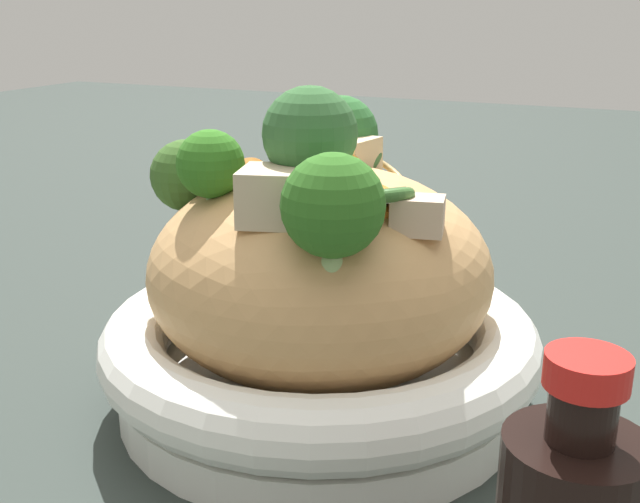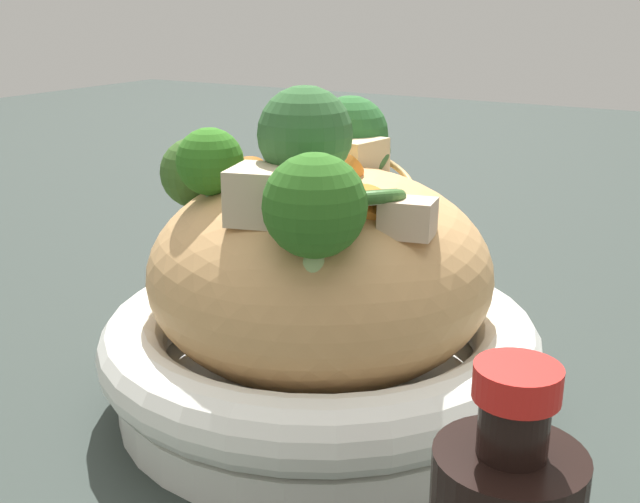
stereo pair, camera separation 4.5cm
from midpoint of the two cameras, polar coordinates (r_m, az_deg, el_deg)
The scene contains 7 objects.
ground_plane at distance 0.49m, azimuth 2.68°, elevation -10.95°, with size 3.00×3.00×0.00m, color #2C342F.
serving_bowl at distance 0.48m, azimuth 2.74°, elevation -7.55°, with size 0.26×0.26×0.06m.
noodle_heap at distance 0.46m, azimuth 2.84°, elevation -1.48°, with size 0.20×0.20×0.13m.
broccoli_florets at distance 0.43m, azimuth 0.60°, elevation 6.61°, with size 0.20×0.19×0.10m.
carrot_coins at distance 0.43m, azimuth 2.55°, elevation 5.33°, with size 0.05×0.12×0.03m.
zucchini_slices at distance 0.44m, azimuth 2.54°, elevation 5.18°, with size 0.14×0.15×0.03m.
chicken_chunks at distance 0.42m, azimuth 3.44°, elevation 4.84°, with size 0.14×0.10×0.04m.
Camera 2 is at (0.37, 0.22, 0.24)m, focal length 43.46 mm.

